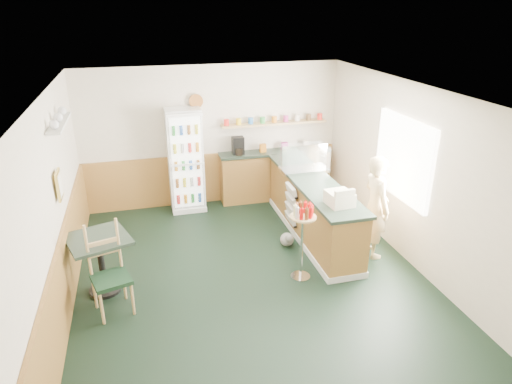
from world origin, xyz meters
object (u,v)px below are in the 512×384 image
object	(u,v)px
cafe_table	(100,254)
display_case	(304,159)
cash_register	(339,198)
condiment_stand	(303,229)
shopkeeper	(376,207)
drinks_fridge	(186,161)
cafe_chair	(110,265)

from	to	relation	value
cafe_table	display_case	bearing A→B (deg)	20.98
cash_register	condiment_stand	size ratio (longest dim) A/B	0.31
shopkeeper	drinks_fridge	bearing A→B (deg)	46.36
display_case	cash_register	world-z (taller)	display_case
display_case	condiment_stand	world-z (taller)	display_case
cash_register	cafe_table	world-z (taller)	cash_register
shopkeeper	display_case	bearing A→B (deg)	27.98
cafe_table	shopkeeper	bearing A→B (deg)	-0.15
condiment_stand	cafe_table	world-z (taller)	condiment_stand
cafe_chair	condiment_stand	bearing A→B (deg)	-15.22
display_case	shopkeeper	distance (m)	1.55
shopkeeper	cafe_chair	world-z (taller)	shopkeeper
cafe_chair	drinks_fridge	bearing A→B (deg)	49.45
condiment_stand	cafe_table	xyz separation A→B (m)	(-2.77, 0.37, -0.21)
condiment_stand	cafe_table	size ratio (longest dim) A/B	1.20
drinks_fridge	condiment_stand	distance (m)	3.15
display_case	cafe_chair	distance (m)	3.72
display_case	cash_register	distance (m)	1.48
cafe_chair	cash_register	bearing A→B (deg)	-11.82
drinks_fridge	cash_register	xyz separation A→B (m)	(1.93, -2.66, 0.13)
shopkeeper	condiment_stand	xyz separation A→B (m)	(-1.33, -0.36, -0.02)
condiment_stand	display_case	bearing A→B (deg)	69.40
shopkeeper	cash_register	bearing A→B (deg)	102.78
display_case	cafe_table	distance (m)	3.70
shopkeeper	cafe_chair	xyz separation A→B (m)	(-3.95, -0.39, -0.19)
display_case	condiment_stand	distance (m)	1.84
shopkeeper	cafe_table	size ratio (longest dim) A/B	1.70
drinks_fridge	cash_register	world-z (taller)	drinks_fridge
condiment_stand	cafe_table	distance (m)	2.80
drinks_fridge	shopkeeper	distance (m)	3.63
cafe_table	cafe_chair	distance (m)	0.43
display_case	cafe_table	world-z (taller)	display_case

